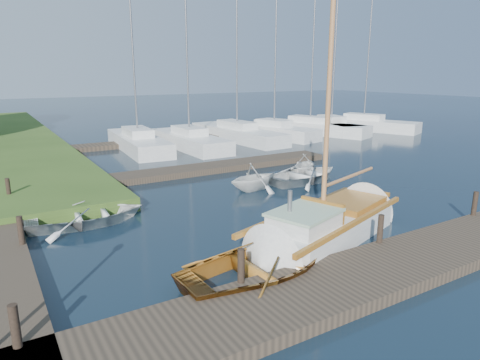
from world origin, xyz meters
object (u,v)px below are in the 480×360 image
marina_boat_5 (310,127)px  marina_boat_7 (364,123)px  mooring_post_0 (15,326)px  mooring_post_3 (475,203)px  tender_d (305,163)px  dinghy (263,262)px  tender_c (305,173)px  tender_b (254,175)px  mooring_post_5 (8,189)px  marina_boat_1 (138,141)px  mooring_post_4 (21,230)px  marina_boat_6 (331,125)px  sailboat (328,227)px  mooring_post_1 (241,266)px  tender_a (86,213)px  marina_boat_2 (189,139)px  marina_boat_4 (274,130)px  marina_boat_3 (237,132)px  mooring_post_2 (380,229)px

marina_boat_5 → marina_boat_7: size_ratio=0.86×
mooring_post_0 → marina_boat_5: (22.99, 19.50, -0.14)m
mooring_post_3 → tender_d: 8.49m
dinghy → tender_c: size_ratio=1.09×
marina_boat_7 → tender_b: bearing=99.5°
mooring_post_5 → marina_boat_1: bearing=49.6°
mooring_post_4 → marina_boat_6: 28.15m
mooring_post_5 → sailboat: 11.66m
mooring_post_1 → tender_a: mooring_post_1 is taller
marina_boat_2 → mooring_post_3: bearing=-174.7°
mooring_post_4 → marina_boat_5: 26.76m
tender_b → marina_boat_2: (2.03, 10.99, -0.06)m
tender_d → mooring_post_4: bearing=71.3°
sailboat → tender_d: size_ratio=4.55×
sailboat → marina_boat_6: 23.92m
mooring_post_1 → marina_boat_7: bearing=38.1°
dinghy → tender_d: 11.40m
mooring_post_5 → marina_boat_4: bearing=26.0°
mooring_post_0 → marina_boat_3: marina_boat_3 is taller
dinghy → mooring_post_2: bearing=-98.4°
mooring_post_0 → mooring_post_5: size_ratio=1.00×
mooring_post_0 → dinghy: mooring_post_0 is taller
mooring_post_4 → mooring_post_3: bearing=-21.0°
mooring_post_1 → mooring_post_0: bearing=180.0°
mooring_post_2 → tender_b: tender_b is taller
tender_b → sailboat: bearing=161.4°
marina_boat_6 → mooring_post_0: bearing=137.9°
mooring_post_1 → marina_boat_7: marina_boat_7 is taller
dinghy → marina_boat_5: marina_boat_5 is taller
mooring_post_3 → marina_boat_5: marina_boat_5 is taller
mooring_post_2 → marina_boat_1: 19.43m
marina_boat_2 → marina_boat_6: marina_boat_2 is taller
mooring_post_5 → marina_boat_6: 26.01m
mooring_post_4 → tender_a: mooring_post_4 is taller
mooring_post_3 → tender_a: mooring_post_3 is taller
tender_a → marina_boat_5: bearing=-53.9°
mooring_post_1 → mooring_post_3: 9.00m
mooring_post_5 → marina_boat_7: marina_boat_7 is taller
tender_c → marina_boat_7: marina_boat_7 is taller
marina_boat_7 → dinghy: bearing=106.7°
mooring_post_3 → tender_d: size_ratio=0.37×
marina_boat_7 → marina_boat_1: bearing=66.2°
sailboat → marina_boat_6: size_ratio=0.89×
tender_b → marina_boat_6: size_ratio=0.22×
tender_a → tender_d: tender_d is taller
marina_boat_2 → marina_boat_6: bearing=-87.3°
mooring_post_5 → mooring_post_3: bearing=-37.6°
mooring_post_0 → marina_boat_7: (28.36, 18.72, -0.13)m
mooring_post_1 → marina_boat_1: 19.83m
mooring_post_3 → marina_boat_6: marina_boat_6 is taller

